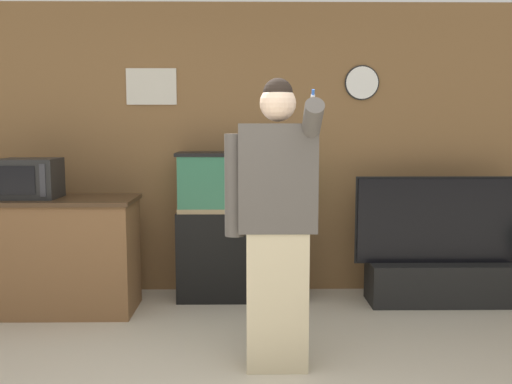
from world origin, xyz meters
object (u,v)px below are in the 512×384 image
(aquarium_on_stand, at_px, (240,226))
(tv_on_stand, at_px, (440,267))
(person_standing, at_px, (276,221))
(counter_island, at_px, (30,255))
(microwave, at_px, (30,178))

(aquarium_on_stand, xyz_separation_m, tv_on_stand, (1.71, -0.16, -0.33))
(person_standing, bearing_deg, tv_on_stand, 41.58)
(aquarium_on_stand, bearing_deg, tv_on_stand, -5.34)
(aquarium_on_stand, height_order, person_standing, person_standing)
(counter_island, height_order, microwave, microwave)
(microwave, relative_size, aquarium_on_stand, 0.34)
(counter_island, height_order, tv_on_stand, tv_on_stand)
(aquarium_on_stand, distance_m, tv_on_stand, 1.75)
(microwave, bearing_deg, tv_on_stand, 3.08)
(microwave, bearing_deg, person_standing, -30.37)
(microwave, distance_m, person_standing, 2.22)
(microwave, height_order, person_standing, person_standing)
(counter_island, distance_m, person_standing, 2.30)
(counter_island, distance_m, microwave, 0.63)
(aquarium_on_stand, height_order, tv_on_stand, aquarium_on_stand)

